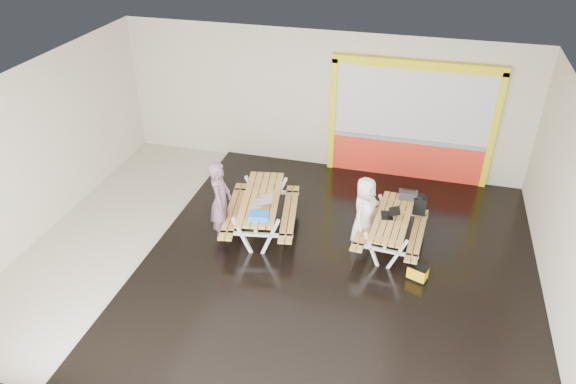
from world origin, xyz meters
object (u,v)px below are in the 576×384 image
(picnic_table_left, at_px, (261,206))
(picnic_table_right, at_px, (392,224))
(laptop_right, at_px, (390,214))
(person_left, at_px, (221,201))
(dark_case, at_px, (365,238))
(toolbox, at_px, (408,195))
(blue_pouch, at_px, (259,216))
(person_right, at_px, (364,211))
(backpack, at_px, (420,205))
(laptop_left, at_px, (262,202))
(fluke_bag, at_px, (418,273))

(picnic_table_left, distance_m, picnic_table_right, 2.69)
(picnic_table_left, relative_size, laptop_right, 5.78)
(picnic_table_right, xyz_separation_m, person_left, (-3.42, -0.54, 0.31))
(laptop_right, relative_size, dark_case, 1.12)
(picnic_table_right, relative_size, toolbox, 5.04)
(person_left, bearing_deg, blue_pouch, -120.76)
(person_right, bearing_deg, backpack, -41.78)
(blue_pouch, distance_m, dark_case, 2.33)
(laptop_right, distance_m, blue_pouch, 2.60)
(backpack, bearing_deg, blue_pouch, -152.43)
(laptop_left, bearing_deg, fluke_bag, -9.27)
(picnic_table_left, xyz_separation_m, person_left, (-0.73, -0.41, 0.24))
(person_left, height_order, backpack, person_left)
(fluke_bag, bearing_deg, laptop_right, 125.69)
(picnic_table_right, height_order, laptop_left, laptop_left)
(toolbox, relative_size, backpack, 0.87)
(laptop_left, height_order, laptop_right, laptop_left)
(picnic_table_left, relative_size, toolbox, 6.01)
(laptop_left, distance_m, laptop_right, 2.57)
(picnic_table_right, bearing_deg, blue_pouch, -160.98)
(person_right, distance_m, fluke_bag, 1.62)
(person_right, distance_m, dark_case, 0.67)
(toolbox, height_order, fluke_bag, toolbox)
(laptop_right, bearing_deg, toolbox, 68.18)
(picnic_table_left, relative_size, fluke_bag, 5.49)
(person_left, relative_size, laptop_left, 3.70)
(toolbox, distance_m, dark_case, 1.27)
(picnic_table_left, bearing_deg, person_right, 4.26)
(laptop_left, distance_m, blue_pouch, 0.49)
(blue_pouch, bearing_deg, fluke_bag, -0.85)
(laptop_left, relative_size, fluke_bag, 1.13)
(laptop_right, relative_size, fluke_bag, 0.95)
(blue_pouch, relative_size, toolbox, 0.97)
(laptop_right, distance_m, toolbox, 0.81)
(dark_case, bearing_deg, fluke_bag, -40.47)
(laptop_left, height_order, blue_pouch, laptop_left)
(laptop_right, relative_size, toolbox, 1.04)
(laptop_left, relative_size, blue_pouch, 1.28)
(toolbox, height_order, backpack, toolbox)
(blue_pouch, relative_size, dark_case, 1.04)
(laptop_right, xyz_separation_m, dark_case, (-0.44, 0.02, -0.68))
(laptop_left, bearing_deg, toolbox, 22.32)
(toolbox, bearing_deg, laptop_left, -157.68)
(person_left, bearing_deg, backpack, -83.76)
(picnic_table_right, relative_size, person_right, 1.34)
(person_left, xyz_separation_m, dark_case, (2.91, 0.58, -0.77))
(toolbox, bearing_deg, laptop_right, -111.82)
(person_left, relative_size, backpack, 4.01)
(picnic_table_right, xyz_separation_m, blue_pouch, (-2.50, -0.86, 0.33))
(laptop_right, bearing_deg, blue_pouch, -159.99)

